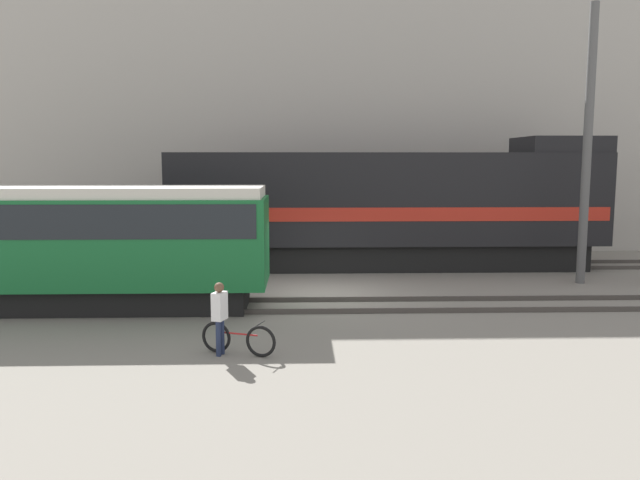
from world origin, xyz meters
The scene contains 9 objects.
ground_plane centered at (0.00, 0.00, 0.00)m, with size 120.00×120.00×0.00m, color gray.
track_near centered at (0.00, -1.72, 0.07)m, with size 60.00×1.51×0.14m.
track_far centered at (0.00, 4.88, 0.07)m, with size 60.00×1.51×0.14m.
building_backdrop centered at (0.00, 12.02, 6.44)m, with size 39.42×6.00×12.88m.
freight_locomotive centered at (2.78, 4.88, 2.34)m, with size 16.35×3.04×5.02m.
streetcar centered at (-6.43, -1.72, 1.96)m, with size 9.71×2.54×3.42m.
bicycle centered at (-1.97, -5.98, 0.35)m, with size 1.65×0.72×0.74m.
person centered at (-2.35, -5.99, 0.95)m, with size 0.33×0.41×1.58m.
utility_pole_left centered at (8.85, 1.58, 4.60)m, with size 0.29×0.29×9.20m.
Camera 1 is at (-0.61, -18.95, 4.13)m, focal length 35.00 mm.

